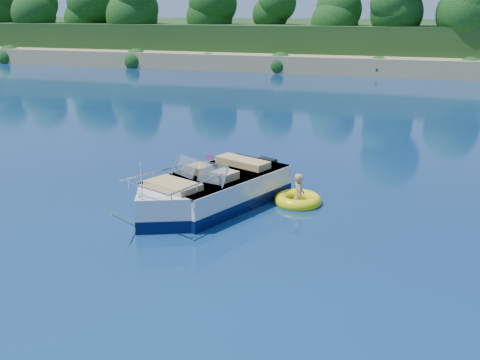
{
  "coord_description": "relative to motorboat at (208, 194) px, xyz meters",
  "views": [
    {
      "loc": [
        5.78,
        -12.52,
        5.28
      ],
      "look_at": [
        1.25,
        0.73,
        0.85
      ],
      "focal_mm": 40.0,
      "sensor_mm": 36.0,
      "label": 1
    }
  ],
  "objects": [
    {
      "name": "treeline",
      "position": [
        -0.32,
        40.44,
        5.15
      ],
      "size": [
        150.0,
        7.12,
        8.19
      ],
      "color": "black",
      "rests_on": "ground"
    },
    {
      "name": "motorboat",
      "position": [
        0.0,
        0.0,
        0.0
      ],
      "size": [
        3.58,
        5.86,
        2.05
      ],
      "rotation": [
        0.0,
        0.0,
        -0.37
      ],
      "color": "silver",
      "rests_on": "ground"
    },
    {
      "name": "shoreline",
      "position": [
        -0.36,
        63.2,
        0.58
      ],
      "size": [
        170.0,
        59.0,
        6.0
      ],
      "color": "tan",
      "rests_on": "ground"
    },
    {
      "name": "tow_tube",
      "position": [
        2.31,
        1.12,
        -0.3
      ],
      "size": [
        1.69,
        1.69,
        0.36
      ],
      "rotation": [
        0.0,
        0.0,
        -0.28
      ],
      "color": "#FFF30D",
      "rests_on": "ground"
    },
    {
      "name": "ground",
      "position": [
        -0.36,
        -0.58,
        -0.4
      ],
      "size": [
        160.0,
        160.0,
        0.0
      ],
      "primitive_type": "plane",
      "color": "#0A1A47",
      "rests_on": "ground"
    },
    {
      "name": "boy",
      "position": [
        2.35,
        1.03,
        -0.4
      ],
      "size": [
        0.59,
        0.81,
        1.45
      ],
      "primitive_type": "imported",
      "rotation": [
        0.0,
        -0.17,
        1.97
      ],
      "color": "tan",
      "rests_on": "ground"
    }
  ]
}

